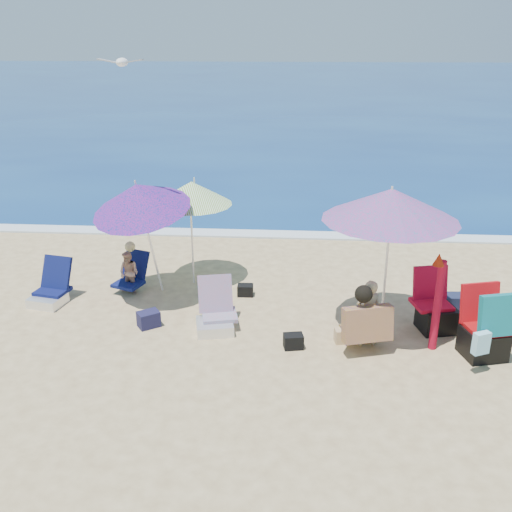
# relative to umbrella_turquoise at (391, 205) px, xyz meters

# --- Properties ---
(ground) EXTENTS (120.00, 120.00, 0.00)m
(ground) POSITION_rel_umbrella_turquoise_xyz_m (-1.64, -0.86, -2.00)
(ground) COLOR #D8BC84
(ground) RESTS_ON ground
(sea) EXTENTS (120.00, 80.00, 0.12)m
(sea) POSITION_rel_umbrella_turquoise_xyz_m (-1.64, 44.14, -2.05)
(sea) COLOR navy
(sea) RESTS_ON ground
(foam) EXTENTS (120.00, 0.50, 0.04)m
(foam) POSITION_rel_umbrella_turquoise_xyz_m (-1.64, 4.24, -1.98)
(foam) COLOR white
(foam) RESTS_ON ground
(umbrella_turquoise) EXTENTS (2.14, 2.14, 2.27)m
(umbrella_turquoise) POSITION_rel_umbrella_turquoise_xyz_m (0.00, 0.00, 0.00)
(umbrella_turquoise) COLOR white
(umbrella_turquoise) RESTS_ON ground
(umbrella_striped) EXTENTS (1.84, 1.84, 1.89)m
(umbrella_striped) POSITION_rel_umbrella_turquoise_xyz_m (-3.18, 1.67, -0.34)
(umbrella_striped) COLOR white
(umbrella_striped) RESTS_ON ground
(umbrella_blue) EXTENTS (2.15, 2.18, 2.21)m
(umbrella_blue) POSITION_rel_umbrella_turquoise_xyz_m (-3.88, 0.78, -0.19)
(umbrella_blue) COLOR white
(umbrella_blue) RESTS_ON ground
(furled_umbrella) EXTENTS (0.25, 0.26, 1.51)m
(furled_umbrella) POSITION_rel_umbrella_turquoise_xyz_m (0.66, -0.57, -1.16)
(furled_umbrella) COLOR #A10B24
(furled_umbrella) RESTS_ON ground
(chair_navy) EXTENTS (0.65, 0.82, 0.73)m
(chair_navy) POSITION_rel_umbrella_turquoise_xyz_m (-5.46, 0.54, -1.80)
(chair_navy) COLOR #0C1246
(chair_navy) RESTS_ON ground
(chair_rainbow) EXTENTS (0.69, 0.85, 0.76)m
(chair_rainbow) POSITION_rel_umbrella_turquoise_xyz_m (-2.55, -0.16, -1.79)
(chair_rainbow) COLOR #DA4D53
(chair_rainbow) RESTS_ON ground
(camp_chair_left) EXTENTS (0.72, 0.68, 0.95)m
(camp_chair_left) POSITION_rel_umbrella_turquoise_xyz_m (0.82, 0.06, -1.71)
(camp_chair_left) COLOR red
(camp_chair_left) RESTS_ON ground
(camp_chair_right) EXTENTS (0.72, 0.95, 1.06)m
(camp_chair_right) POSITION_rel_umbrella_turquoise_xyz_m (1.33, -0.74, -1.61)
(camp_chair_right) COLOR #A00B0E
(camp_chair_right) RESTS_ON ground
(person_center) EXTENTS (0.75, 0.79, 1.04)m
(person_center) POSITION_rel_umbrella_turquoise_xyz_m (-0.30, -0.61, -1.49)
(person_center) COLOR tan
(person_center) RESTS_ON ground
(person_left) EXTENTS (0.62, 0.80, 0.85)m
(person_left) POSITION_rel_umbrella_turquoise_xyz_m (-4.22, 1.05, -1.61)
(person_left) COLOR tan
(person_left) RESTS_ON ground
(bag_navy_a) EXTENTS (0.40, 0.37, 0.25)m
(bag_navy_a) POSITION_rel_umbrella_turquoise_xyz_m (-3.60, -0.19, -1.87)
(bag_navy_a) COLOR #1C1B3B
(bag_navy_a) RESTS_ON ground
(bag_black_a) EXTENTS (0.27, 0.20, 0.20)m
(bag_black_a) POSITION_rel_umbrella_turquoise_xyz_m (-2.20, 1.04, -1.90)
(bag_black_a) COLOR black
(bag_black_a) RESTS_ON ground
(bag_tan) EXTENTS (0.27, 0.21, 0.21)m
(bag_tan) POSITION_rel_umbrella_turquoise_xyz_m (-0.61, -0.46, -1.89)
(bag_tan) COLOR tan
(bag_tan) RESTS_ON ground
(bag_navy_b) EXTENTS (0.39, 0.30, 0.28)m
(bag_navy_b) POSITION_rel_umbrella_turquoise_xyz_m (1.25, 0.71, -1.86)
(bag_navy_b) COLOR #192038
(bag_navy_b) RESTS_ON ground
(bag_black_b) EXTENTS (0.31, 0.24, 0.21)m
(bag_black_b) POSITION_rel_umbrella_turquoise_xyz_m (-1.34, -0.68, -1.89)
(bag_black_b) COLOR black
(bag_black_b) RESTS_ON ground
(seagull) EXTENTS (0.73, 0.36, 0.13)m
(seagull) POSITION_rel_umbrella_turquoise_xyz_m (-4.00, 0.85, 1.87)
(seagull) COLOR white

